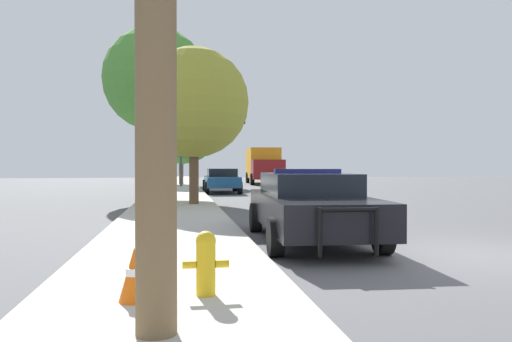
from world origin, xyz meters
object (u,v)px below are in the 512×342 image
(tree_sidewalk_far, at_px, (181,124))
(tree_sidewalk_near, at_px, (194,103))
(car_background_midblock, at_px, (222,180))
(box_truck, at_px, (264,165))
(traffic_cone, at_px, (134,274))
(police_car, at_px, (310,205))
(fire_hydrant, at_px, (206,261))
(traffic_light, at_px, (207,130))
(tree_sidewalk_mid, at_px, (155,79))
(car_background_oncoming, at_px, (297,179))

(tree_sidewalk_far, height_order, tree_sidewalk_near, tree_sidewalk_far)
(car_background_midblock, xyz_separation_m, box_truck, (4.66, 13.23, 0.86))
(car_background_midblock, height_order, tree_sidewalk_far, tree_sidewalk_far)
(tree_sidewalk_far, distance_m, traffic_cone, 32.62)
(police_car, height_order, tree_sidewalk_near, tree_sidewalk_near)
(fire_hydrant, bearing_deg, police_car, 61.92)
(box_truck, xyz_separation_m, tree_sidewalk_near, (-6.50, -22.64, 2.25))
(police_car, distance_m, traffic_cone, 5.51)
(traffic_light, relative_size, tree_sidewalk_far, 0.70)
(police_car, relative_size, traffic_cone, 9.42)
(car_background_midblock, height_order, tree_sidewalk_near, tree_sidewalk_near)
(police_car, relative_size, tree_sidewalk_mid, 0.68)
(fire_hydrant, relative_size, car_background_midblock, 0.16)
(car_background_oncoming, distance_m, tree_sidewalk_mid, 11.57)
(traffic_light, xyz_separation_m, traffic_cone, (-2.40, -28.38, -3.49))
(box_truck, relative_size, tree_sidewalk_far, 1.05)
(car_background_oncoming, distance_m, tree_sidewalk_far, 11.07)
(box_truck, height_order, tree_sidewalk_mid, tree_sidewalk_mid)
(tree_sidewalk_mid, bearing_deg, tree_sidewalk_far, 84.76)
(traffic_cone, bearing_deg, fire_hydrant, 9.71)
(police_car, bearing_deg, traffic_light, -85.54)
(box_truck, xyz_separation_m, tree_sidewalk_far, (-6.84, -3.41, 3.07))
(tree_sidewalk_mid, xyz_separation_m, traffic_cone, (0.59, -18.41, -5.14))
(traffic_light, bearing_deg, fire_hydrant, -93.33)
(car_background_midblock, height_order, traffic_cone, car_background_midblock)
(traffic_light, relative_size, traffic_cone, 9.36)
(tree_sidewalk_far, distance_m, tree_sidewalk_mid, 14.01)
(fire_hydrant, height_order, traffic_cone, fire_hydrant)
(fire_hydrant, distance_m, traffic_light, 28.50)
(fire_hydrant, xyz_separation_m, tree_sidewalk_mid, (-1.34, 18.28, 5.05))
(box_truck, height_order, traffic_cone, box_truck)
(police_car, xyz_separation_m, tree_sidewalk_far, (-2.41, 27.80, 3.91))
(fire_hydrant, distance_m, tree_sidewalk_near, 13.40)
(tree_sidewalk_near, bearing_deg, fire_hydrant, -91.24)
(police_car, height_order, car_background_oncoming, police_car)
(police_car, bearing_deg, fire_hydrant, 64.68)
(tree_sidewalk_far, bearing_deg, tree_sidewalk_mid, -95.24)
(tree_sidewalk_mid, bearing_deg, car_background_oncoming, 37.41)
(fire_hydrant, xyz_separation_m, box_truck, (6.79, 35.62, 1.09))
(box_truck, distance_m, tree_sidewalk_near, 23.67)
(fire_hydrant, xyz_separation_m, tree_sidewalk_near, (0.28, 12.98, 3.34))
(tree_sidewalk_near, xyz_separation_m, traffic_cone, (-1.03, -13.11, -3.43))
(fire_hydrant, relative_size, tree_sidewalk_near, 0.12)
(car_background_oncoming, distance_m, traffic_cone, 25.98)
(traffic_light, height_order, car_background_midblock, traffic_light)
(tree_sidewalk_far, bearing_deg, police_car, -85.04)
(car_background_oncoming, bearing_deg, tree_sidewalk_near, 58.06)
(fire_hydrant, bearing_deg, traffic_cone, -170.29)
(car_background_oncoming, xyz_separation_m, box_truck, (-0.22, 10.96, 0.89))
(box_truck, relative_size, tree_sidewalk_near, 1.38)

